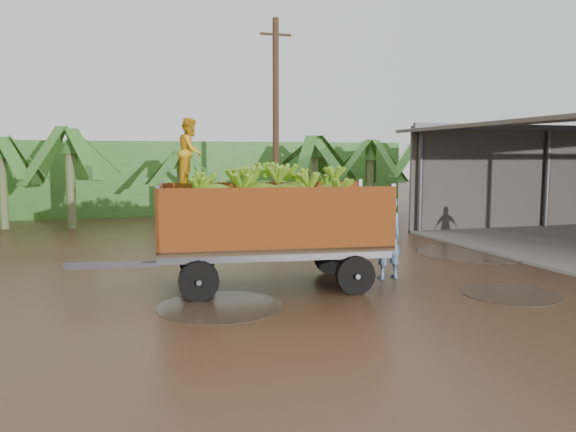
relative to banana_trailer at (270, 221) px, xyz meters
name	(u,v)px	position (x,y,z in m)	size (l,w,h in m)	color
ground	(346,271)	(2.24, 1.06, -1.47)	(100.00, 100.00, 0.00)	black
hedge_north	(190,177)	(0.24, 17.06, 0.33)	(22.00, 3.00, 3.60)	#2D661E
banana_trailer	(270,221)	(0.00, 0.00, 0.00)	(6.89, 2.90, 3.71)	#9F4916
man_blue	(388,238)	(2.85, -0.03, -0.50)	(0.71, 0.47, 1.95)	#6F94CA
utility_pole	(276,125)	(2.56, 8.90, 2.59)	(1.20, 0.24, 8.01)	#47301E
banana_plants	(113,184)	(-3.40, 7.32, 0.52)	(24.58, 20.74, 4.31)	#2D661E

